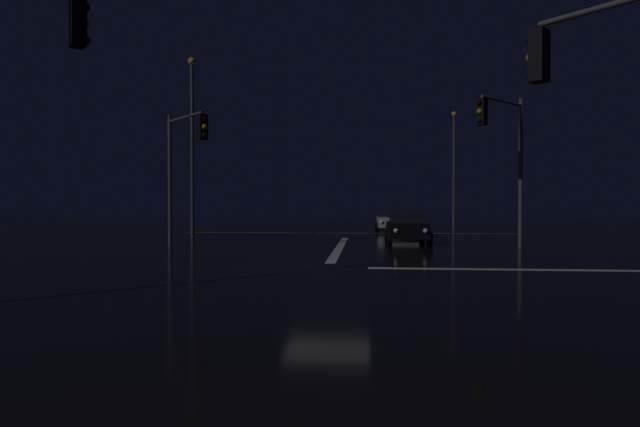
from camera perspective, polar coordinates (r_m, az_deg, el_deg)
ground at (r=15.58m, az=0.83°, el=-6.15°), size 120.00×120.00×0.10m
stop_line_north at (r=23.01m, az=2.17°, el=-3.72°), size 0.35×12.75×0.01m
centre_line_ns at (r=34.58m, az=3.10°, el=-2.16°), size 22.00×0.15×0.01m
crosswalk_bar_east at (r=16.83m, az=27.68°, el=-5.55°), size 12.75×0.40×0.01m
sedan_black at (r=25.58m, az=9.51°, el=-1.47°), size 2.02×4.33×1.57m
sedan_white at (r=31.60m, az=9.19°, el=-1.01°), size 2.02×4.33×1.57m
sedan_silver at (r=37.49m, az=7.69°, el=-0.70°), size 2.02×4.33×1.57m
traffic_signal_ne at (r=23.32m, az=19.69°, el=7.14°), size 2.45×2.45×6.51m
traffic_signal_nw at (r=23.81m, az=-14.79°, el=6.31°), size 2.61×2.61×6.02m
streetlamp_left_near at (r=30.37m, az=-13.86°, el=8.32°), size 0.44×0.44×10.16m
streetlamp_right_far at (r=45.29m, az=14.50°, el=5.60°), size 0.44×0.44×9.74m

